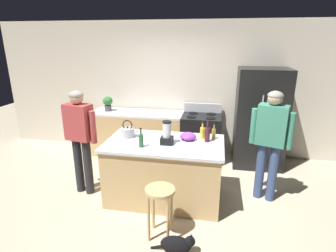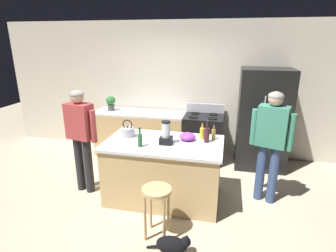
% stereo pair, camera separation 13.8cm
% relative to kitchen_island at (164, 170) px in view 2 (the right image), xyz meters
% --- Properties ---
extents(ground_plane, '(14.00, 14.00, 0.00)m').
position_rel_kitchen_island_xyz_m(ground_plane, '(0.00, 0.00, -0.46)').
color(ground_plane, beige).
extents(back_wall, '(8.00, 0.10, 2.70)m').
position_rel_kitchen_island_xyz_m(back_wall, '(0.00, 1.95, 0.89)').
color(back_wall, beige).
rests_on(back_wall, ground_plane).
extents(kitchen_island, '(1.71, 0.98, 0.92)m').
position_rel_kitchen_island_xyz_m(kitchen_island, '(0.00, 0.00, 0.00)').
color(kitchen_island, tan).
rests_on(kitchen_island, ground_plane).
extents(back_counter_run, '(2.00, 0.64, 0.92)m').
position_rel_kitchen_island_xyz_m(back_counter_run, '(-0.80, 1.55, -0.00)').
color(back_counter_run, tan).
rests_on(back_counter_run, ground_plane).
extents(refrigerator, '(0.90, 0.73, 1.85)m').
position_rel_kitchen_island_xyz_m(refrigerator, '(1.52, 1.50, 0.46)').
color(refrigerator, black).
rests_on(refrigerator, ground_plane).
extents(stove_range, '(0.76, 0.65, 1.10)m').
position_rel_kitchen_island_xyz_m(stove_range, '(0.44, 1.52, 0.01)').
color(stove_range, black).
rests_on(stove_range, ground_plane).
extents(person_by_island_left, '(0.60, 0.29, 1.63)m').
position_rel_kitchen_island_xyz_m(person_by_island_left, '(-1.28, -0.05, 0.53)').
color(person_by_island_left, '#26262B').
rests_on(person_by_island_left, ground_plane).
extents(person_by_sink_right, '(0.59, 0.34, 1.67)m').
position_rel_kitchen_island_xyz_m(person_by_sink_right, '(1.50, 0.27, 0.55)').
color(person_by_sink_right, '#384C7A').
rests_on(person_by_sink_right, ground_plane).
extents(bar_stool, '(0.36, 0.36, 0.66)m').
position_rel_kitchen_island_xyz_m(bar_stool, '(0.12, -0.84, 0.05)').
color(bar_stool, tan).
rests_on(bar_stool, ground_plane).
extents(cat, '(0.52, 0.18, 0.26)m').
position_rel_kitchen_island_xyz_m(cat, '(0.37, -1.08, -0.35)').
color(cat, black).
rests_on(cat, ground_plane).
extents(potted_plant, '(0.20, 0.20, 0.30)m').
position_rel_kitchen_island_xyz_m(potted_plant, '(-1.50, 1.55, 0.63)').
color(potted_plant, '#4C4C51').
rests_on(potted_plant, back_counter_run).
extents(blender_appliance, '(0.17, 0.17, 0.33)m').
position_rel_kitchen_island_xyz_m(blender_appliance, '(0.05, -0.05, 0.60)').
color(blender_appliance, black).
rests_on(blender_appliance, kitchen_island).
extents(bottle_wine, '(0.08, 0.08, 0.32)m').
position_rel_kitchen_island_xyz_m(bottle_wine, '(0.61, 0.14, 0.57)').
color(bottle_wine, '#471923').
rests_on(bottle_wine, kitchen_island).
extents(bottle_soda, '(0.07, 0.07, 0.26)m').
position_rel_kitchen_island_xyz_m(bottle_soda, '(0.53, 0.25, 0.55)').
color(bottle_soda, yellow).
rests_on(bottle_soda, kitchen_island).
extents(bottle_vinegar, '(0.06, 0.06, 0.24)m').
position_rel_kitchen_island_xyz_m(bottle_vinegar, '(0.70, 0.27, 0.54)').
color(bottle_vinegar, olive).
rests_on(bottle_vinegar, kitchen_island).
extents(bottle_olive_oil, '(0.07, 0.07, 0.28)m').
position_rel_kitchen_island_xyz_m(bottle_olive_oil, '(-0.27, -0.24, 0.56)').
color(bottle_olive_oil, '#2D6638').
rests_on(bottle_olive_oil, kitchen_island).
extents(mixing_bowl, '(0.24, 0.24, 0.11)m').
position_rel_kitchen_island_xyz_m(mixing_bowl, '(0.32, 0.16, 0.51)').
color(mixing_bowl, purple).
rests_on(mixing_bowl, kitchen_island).
extents(tea_kettle, '(0.28, 0.20, 0.27)m').
position_rel_kitchen_island_xyz_m(tea_kettle, '(-0.58, 0.11, 0.53)').
color(tea_kettle, '#B7BABF').
rests_on(tea_kettle, kitchen_island).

